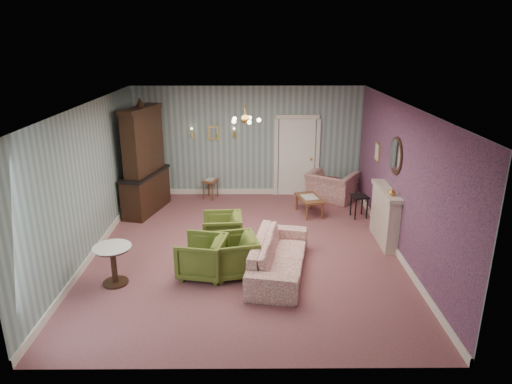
{
  "coord_description": "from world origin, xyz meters",
  "views": [
    {
      "loc": [
        0.14,
        -8.42,
        4.09
      ],
      "look_at": [
        0.2,
        0.4,
        1.1
      ],
      "focal_mm": 32.31,
      "sensor_mm": 36.0,
      "label": 1
    }
  ],
  "objects_px": {
    "fireplace": "(385,216)",
    "olive_chair_a": "(202,255)",
    "olive_chair_b": "(234,254)",
    "coffee_table": "(309,206)",
    "pedestal_table": "(114,265)",
    "olive_chair_c": "(222,230)",
    "dresser": "(144,158)",
    "side_table_black": "(359,206)",
    "wingback_chair": "(332,181)",
    "sofa_chintz": "(279,250)"
  },
  "relations": [
    {
      "from": "olive_chair_c",
      "to": "side_table_black",
      "type": "xyz_separation_m",
      "value": [
        3.13,
        1.65,
        -0.13
      ]
    },
    {
      "from": "fireplace",
      "to": "sofa_chintz",
      "type": "bearing_deg",
      "value": -149.78
    },
    {
      "from": "coffee_table",
      "to": "side_table_black",
      "type": "bearing_deg",
      "value": -9.59
    },
    {
      "from": "wingback_chair",
      "to": "dresser",
      "type": "xyz_separation_m",
      "value": [
        -4.66,
        -0.8,
        0.85
      ]
    },
    {
      "from": "dresser",
      "to": "coffee_table",
      "type": "xyz_separation_m",
      "value": [
        3.96,
        -0.25,
        -1.14
      ]
    },
    {
      "from": "fireplace",
      "to": "pedestal_table",
      "type": "bearing_deg",
      "value": -161.51
    },
    {
      "from": "sofa_chintz",
      "to": "wingback_chair",
      "type": "height_order",
      "value": "wingback_chair"
    },
    {
      "from": "olive_chair_c",
      "to": "coffee_table",
      "type": "height_order",
      "value": "olive_chair_c"
    },
    {
      "from": "coffee_table",
      "to": "fireplace",
      "type": "bearing_deg",
      "value": -48.84
    },
    {
      "from": "sofa_chintz",
      "to": "fireplace",
      "type": "relative_size",
      "value": 1.61
    },
    {
      "from": "olive_chair_c",
      "to": "dresser",
      "type": "height_order",
      "value": "dresser"
    },
    {
      "from": "sofa_chintz",
      "to": "side_table_black",
      "type": "relative_size",
      "value": 4.19
    },
    {
      "from": "fireplace",
      "to": "olive_chair_c",
      "type": "bearing_deg",
      "value": -175.27
    },
    {
      "from": "wingback_chair",
      "to": "pedestal_table",
      "type": "height_order",
      "value": "wingback_chair"
    },
    {
      "from": "olive_chair_b",
      "to": "pedestal_table",
      "type": "xyz_separation_m",
      "value": [
        -2.05,
        -0.33,
        -0.05
      ]
    },
    {
      "from": "dresser",
      "to": "pedestal_table",
      "type": "relative_size",
      "value": 3.8
    },
    {
      "from": "olive_chair_c",
      "to": "dresser",
      "type": "bearing_deg",
      "value": -140.52
    },
    {
      "from": "wingback_chair",
      "to": "pedestal_table",
      "type": "xyz_separation_m",
      "value": [
        -4.45,
        -4.33,
        -0.15
      ]
    },
    {
      "from": "sofa_chintz",
      "to": "dresser",
      "type": "bearing_deg",
      "value": 54.68
    },
    {
      "from": "olive_chair_b",
      "to": "fireplace",
      "type": "xyz_separation_m",
      "value": [
        3.07,
        1.39,
        0.17
      ]
    },
    {
      "from": "olive_chair_a",
      "to": "side_table_black",
      "type": "xyz_separation_m",
      "value": [
        3.42,
        2.8,
        -0.13
      ]
    },
    {
      "from": "sofa_chintz",
      "to": "fireplace",
      "type": "xyz_separation_m",
      "value": [
        2.25,
        1.31,
        0.14
      ]
    },
    {
      "from": "side_table_black",
      "to": "pedestal_table",
      "type": "relative_size",
      "value": 0.75
    },
    {
      "from": "sofa_chintz",
      "to": "dresser",
      "type": "height_order",
      "value": "dresser"
    },
    {
      "from": "wingback_chair",
      "to": "dresser",
      "type": "bearing_deg",
      "value": 43.1
    },
    {
      "from": "coffee_table",
      "to": "pedestal_table",
      "type": "distance_m",
      "value": 4.98
    },
    {
      "from": "olive_chair_b",
      "to": "wingback_chair",
      "type": "xyz_separation_m",
      "value": [
        2.4,
        4.0,
        0.1
      ]
    },
    {
      "from": "sofa_chintz",
      "to": "dresser",
      "type": "xyz_separation_m",
      "value": [
        -3.07,
        3.13,
        0.91
      ]
    },
    {
      "from": "olive_chair_b",
      "to": "side_table_black",
      "type": "distance_m",
      "value": 3.97
    },
    {
      "from": "sofa_chintz",
      "to": "coffee_table",
      "type": "bearing_deg",
      "value": -6.88
    },
    {
      "from": "olive_chair_b",
      "to": "olive_chair_c",
      "type": "relative_size",
      "value": 1.03
    },
    {
      "from": "olive_chair_b",
      "to": "sofa_chintz",
      "type": "relative_size",
      "value": 0.36
    },
    {
      "from": "olive_chair_b",
      "to": "olive_chair_c",
      "type": "bearing_deg",
      "value": -178.91
    },
    {
      "from": "pedestal_table",
      "to": "wingback_chair",
      "type": "bearing_deg",
      "value": 44.19
    },
    {
      "from": "wingback_chair",
      "to": "fireplace",
      "type": "xyz_separation_m",
      "value": [
        0.67,
        -2.62,
        0.08
      ]
    },
    {
      "from": "olive_chair_a",
      "to": "fireplace",
      "type": "relative_size",
      "value": 0.58
    },
    {
      "from": "wingback_chair",
      "to": "coffee_table",
      "type": "distance_m",
      "value": 1.29
    },
    {
      "from": "olive_chair_b",
      "to": "pedestal_table",
      "type": "relative_size",
      "value": 1.14
    },
    {
      "from": "side_table_black",
      "to": "pedestal_table",
      "type": "distance_m",
      "value": 5.79
    },
    {
      "from": "olive_chair_a",
      "to": "fireplace",
      "type": "xyz_separation_m",
      "value": [
        3.63,
        1.43,
        0.18
      ]
    },
    {
      "from": "olive_chair_a",
      "to": "olive_chair_b",
      "type": "bearing_deg",
      "value": 105.31
    },
    {
      "from": "olive_chair_a",
      "to": "dresser",
      "type": "distance_m",
      "value": 3.79
    },
    {
      "from": "fireplace",
      "to": "pedestal_table",
      "type": "xyz_separation_m",
      "value": [
        -5.12,
        -1.71,
        -0.22
      ]
    },
    {
      "from": "olive_chair_a",
      "to": "olive_chair_b",
      "type": "relative_size",
      "value": 0.99
    },
    {
      "from": "coffee_table",
      "to": "olive_chair_a",
      "type": "bearing_deg",
      "value": -127.07
    },
    {
      "from": "olive_chair_b",
      "to": "fireplace",
      "type": "bearing_deg",
      "value": 101.44
    },
    {
      "from": "olive_chair_b",
      "to": "olive_chair_c",
      "type": "distance_m",
      "value": 1.14
    },
    {
      "from": "coffee_table",
      "to": "dresser",
      "type": "bearing_deg",
      "value": 176.33
    },
    {
      "from": "coffee_table",
      "to": "olive_chair_b",
      "type": "bearing_deg",
      "value": -119.95
    },
    {
      "from": "fireplace",
      "to": "olive_chair_a",
      "type": "bearing_deg",
      "value": -158.51
    }
  ]
}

